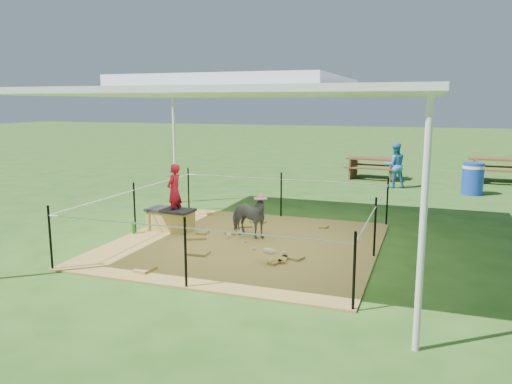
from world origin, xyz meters
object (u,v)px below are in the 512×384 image
(straw_bale, at_px, (171,221))
(picnic_table_far, at_px, (500,170))
(green_bottle, at_px, (134,227))
(woman, at_px, (174,185))
(trash_barrel, at_px, (473,179))
(foal, at_px, (269,250))
(picnic_table_near, at_px, (373,168))
(pony, at_px, (248,216))
(distant_person, at_px, (395,165))

(straw_bale, relative_size, picnic_table_far, 0.46)
(green_bottle, bearing_deg, woman, 34.70)
(woman, distance_m, trash_barrel, 8.52)
(green_bottle, height_order, foal, foal)
(green_bottle, xyz_separation_m, picnic_table_far, (7.33, 9.24, 0.24))
(picnic_table_near, bearing_deg, straw_bale, -105.40)
(woman, relative_size, picnic_table_far, 0.55)
(foal, height_order, picnic_table_far, picnic_table_far)
(pony, xyz_separation_m, picnic_table_near, (1.33, 8.28, -0.07))
(woman, distance_m, green_bottle, 1.11)
(distant_person, bearing_deg, foal, 58.08)
(woman, distance_m, picnic_table_near, 8.82)
(green_bottle, distance_m, distant_person, 8.39)
(green_bottle, bearing_deg, picnic_table_far, 51.60)
(picnic_table_far, bearing_deg, distant_person, -144.58)
(foal, bearing_deg, woman, 168.85)
(green_bottle, height_order, trash_barrel, trash_barrel)
(pony, relative_size, trash_barrel, 1.06)
(picnic_table_near, xyz_separation_m, picnic_table_far, (3.86, 0.46, 0.04))
(woman, height_order, picnic_table_near, woman)
(trash_barrel, relative_size, picnic_table_near, 0.53)
(straw_bale, relative_size, picnic_table_near, 0.52)
(straw_bale, height_order, green_bottle, straw_bale)
(woman, bearing_deg, distant_person, 155.80)
(woman, relative_size, pony, 1.12)
(green_bottle, xyz_separation_m, pony, (2.13, 0.50, 0.27))
(pony, bearing_deg, trash_barrel, -12.88)
(distant_person, bearing_deg, picnic_table_near, -85.82)
(pony, relative_size, picnic_table_far, 0.49)
(picnic_table_far, bearing_deg, green_bottle, -126.71)
(foal, bearing_deg, pony, 140.18)
(straw_bale, height_order, picnic_table_far, picnic_table_far)
(picnic_table_near, relative_size, distant_person, 1.24)
(trash_barrel, bearing_deg, straw_bale, -132.81)
(picnic_table_near, distance_m, distant_person, 1.80)
(distant_person, bearing_deg, straw_bale, 38.32)
(pony, height_order, trash_barrel, trash_barrel)
(picnic_table_near, height_order, picnic_table_far, picnic_table_far)
(pony, xyz_separation_m, trash_barrel, (4.24, 6.24, 0.02))
(pony, bearing_deg, woman, 113.27)
(trash_barrel, bearing_deg, picnic_table_near, 144.91)
(woman, relative_size, distant_person, 0.77)
(straw_bale, xyz_separation_m, pony, (1.58, 0.05, 0.20))
(pony, xyz_separation_m, distant_person, (2.14, 6.70, 0.25))
(woman, relative_size, foal, 1.31)
(straw_bale, xyz_separation_m, green_bottle, (-0.55, -0.45, -0.07))
(picnic_table_near, bearing_deg, picnic_table_far, 10.71)
(picnic_table_near, distance_m, picnic_table_far, 3.89)
(picnic_table_far, distance_m, distant_person, 3.68)
(trash_barrel, bearing_deg, pony, -124.22)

